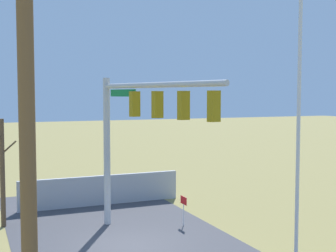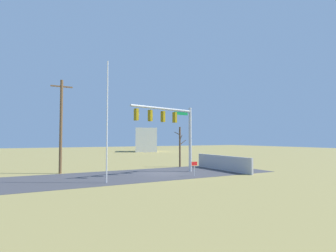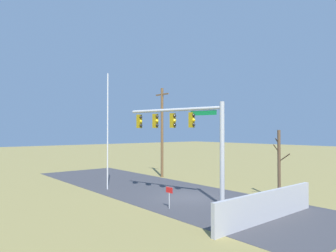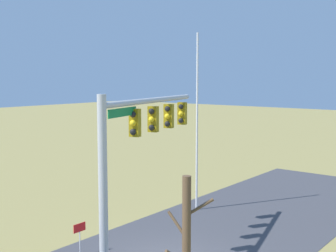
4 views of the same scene
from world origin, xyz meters
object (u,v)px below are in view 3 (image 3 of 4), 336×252
signal_mast (188,130)px  utility_pole (162,131)px  bare_tree (279,164)px  flagpole (108,131)px  open_sign (169,193)px

signal_mast → utility_pole: 10.20m
signal_mast → bare_tree: (3.58, 4.68, -2.18)m
bare_tree → signal_mast: bearing=-127.4°
flagpole → open_sign: size_ratio=7.21×
flagpole → open_sign: (7.45, -0.13, -3.49)m
open_sign → flagpole: bearing=179.0°
utility_pole → bare_tree: bearing=-1.4°
utility_pole → open_sign: utility_pole is taller
signal_mast → flagpole: flagpole is taller
flagpole → utility_pole: size_ratio=1.03×
utility_pole → open_sign: bearing=-36.6°
signal_mast → flagpole: 6.93m
signal_mast → open_sign: size_ratio=5.69×
open_sign → signal_mast: bearing=110.7°
open_sign → utility_pole: bearing=143.4°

